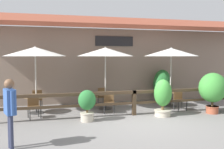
{
  "coord_description": "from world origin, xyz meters",
  "views": [
    {
      "loc": [
        -3.23,
        -7.9,
        2.28
      ],
      "look_at": [
        -0.77,
        1.44,
        1.56
      ],
      "focal_mm": 40.0,
      "sensor_mm": 36.0,
      "label": 1
    }
  ],
  "objects_px": {
    "patio_umbrella_middle": "(105,52)",
    "chair_far_wallside": "(163,93)",
    "potted_plant_entrance_palm": "(163,97)",
    "chair_far_streetside": "(179,99)",
    "patio_umbrella_near": "(35,52)",
    "chair_middle_streetside": "(109,101)",
    "dining_table_near": "(36,99)",
    "dining_table_far": "(170,94)",
    "potted_plant_tall_tropical": "(213,89)",
    "potted_plant_corner_fern": "(162,85)",
    "chair_near_streetside": "(34,105)",
    "dining_table_middle": "(105,96)",
    "chair_near_wallside": "(37,98)",
    "potted_plant_broad_leaf": "(87,104)",
    "patio_umbrella_far": "(171,52)",
    "pedestrian": "(10,104)",
    "chair_middle_wallside": "(101,96)"
  },
  "relations": [
    {
      "from": "chair_near_streetside",
      "to": "chair_middle_streetside",
      "type": "height_order",
      "value": "same"
    },
    {
      "from": "potted_plant_tall_tropical",
      "to": "chair_far_streetside",
      "type": "bearing_deg",
      "value": 135.38
    },
    {
      "from": "patio_umbrella_middle",
      "to": "potted_plant_tall_tropical",
      "type": "bearing_deg",
      "value": -25.78
    },
    {
      "from": "chair_near_streetside",
      "to": "dining_table_near",
      "type": "bearing_deg",
      "value": 72.51
    },
    {
      "from": "dining_table_middle",
      "to": "pedestrian",
      "type": "bearing_deg",
      "value": -130.08
    },
    {
      "from": "chair_middle_streetside",
      "to": "chair_far_streetside",
      "type": "height_order",
      "value": "same"
    },
    {
      "from": "dining_table_near",
      "to": "dining_table_far",
      "type": "xyz_separation_m",
      "value": [
        5.84,
        -0.1,
        0.0
      ]
    },
    {
      "from": "dining_table_middle",
      "to": "chair_near_wallside",
      "type": "bearing_deg",
      "value": 165.9
    },
    {
      "from": "chair_middle_wallside",
      "to": "potted_plant_tall_tropical",
      "type": "distance_m",
      "value": 4.77
    },
    {
      "from": "dining_table_far",
      "to": "patio_umbrella_middle",
      "type": "bearing_deg",
      "value": 176.83
    },
    {
      "from": "dining_table_middle",
      "to": "potted_plant_entrance_palm",
      "type": "relative_size",
      "value": 0.76
    },
    {
      "from": "patio_umbrella_near",
      "to": "dining_table_near",
      "type": "bearing_deg",
      "value": 90.0
    },
    {
      "from": "dining_table_middle",
      "to": "patio_umbrella_far",
      "type": "relative_size",
      "value": 0.4
    },
    {
      "from": "chair_middle_wallside",
      "to": "potted_plant_entrance_palm",
      "type": "relative_size",
      "value": 0.6
    },
    {
      "from": "dining_table_near",
      "to": "potted_plant_broad_leaf",
      "type": "distance_m",
      "value": 2.49
    },
    {
      "from": "chair_middle_wallside",
      "to": "dining_table_far",
      "type": "xyz_separation_m",
      "value": [
        3.02,
        -0.89,
        0.1
      ]
    },
    {
      "from": "chair_far_wallside",
      "to": "potted_plant_entrance_palm",
      "type": "xyz_separation_m",
      "value": [
        -1.23,
        -2.45,
        0.28
      ]
    },
    {
      "from": "chair_near_streetside",
      "to": "chair_far_wallside",
      "type": "bearing_deg",
      "value": 0.72
    },
    {
      "from": "patio_umbrella_far",
      "to": "chair_far_wallside",
      "type": "bearing_deg",
      "value": 86.92
    },
    {
      "from": "chair_near_wallside",
      "to": "chair_middle_streetside",
      "type": "distance_m",
      "value": 3.18
    },
    {
      "from": "patio_umbrella_middle",
      "to": "chair_far_wallside",
      "type": "distance_m",
      "value": 3.68
    },
    {
      "from": "potted_plant_entrance_palm",
      "to": "pedestrian",
      "type": "xyz_separation_m",
      "value": [
        -5.11,
        -2.12,
        0.37
      ]
    },
    {
      "from": "chair_near_wallside",
      "to": "chair_far_wallside",
      "type": "height_order",
      "value": "same"
    },
    {
      "from": "potted_plant_broad_leaf",
      "to": "chair_far_wallside",
      "type": "bearing_deg",
      "value": 30.99
    },
    {
      "from": "patio_umbrella_middle",
      "to": "chair_far_streetside",
      "type": "relative_size",
      "value": 3.18
    },
    {
      "from": "chair_middle_streetside",
      "to": "chair_far_streetside",
      "type": "relative_size",
      "value": 1.0
    },
    {
      "from": "patio_umbrella_middle",
      "to": "chair_middle_streetside",
      "type": "height_order",
      "value": "patio_umbrella_middle"
    },
    {
      "from": "dining_table_near",
      "to": "patio_umbrella_middle",
      "type": "distance_m",
      "value": 3.41
    },
    {
      "from": "patio_umbrella_middle",
      "to": "potted_plant_corner_fern",
      "type": "xyz_separation_m",
      "value": [
        3.22,
        1.11,
        -1.61
      ]
    },
    {
      "from": "chair_far_wallside",
      "to": "potted_plant_entrance_palm",
      "type": "relative_size",
      "value": 0.6
    },
    {
      "from": "patio_umbrella_near",
      "to": "chair_middle_streetside",
      "type": "height_order",
      "value": "patio_umbrella_near"
    },
    {
      "from": "patio_umbrella_middle",
      "to": "patio_umbrella_far",
      "type": "bearing_deg",
      "value": -3.17
    },
    {
      "from": "dining_table_far",
      "to": "pedestrian",
      "type": "distance_m",
      "value": 7.35
    },
    {
      "from": "chair_near_wallside",
      "to": "potted_plant_broad_leaf",
      "type": "height_order",
      "value": "potted_plant_broad_leaf"
    },
    {
      "from": "chair_near_wallside",
      "to": "dining_table_middle",
      "type": "height_order",
      "value": "chair_near_wallside"
    },
    {
      "from": "dining_table_near",
      "to": "patio_umbrella_far",
      "type": "xyz_separation_m",
      "value": [
        5.84,
        -0.1,
        1.88
      ]
    },
    {
      "from": "chair_near_streetside",
      "to": "potted_plant_entrance_palm",
      "type": "xyz_separation_m",
      "value": [
        4.71,
        -0.95,
        0.28
      ]
    },
    {
      "from": "dining_table_near",
      "to": "dining_table_far",
      "type": "bearing_deg",
      "value": -0.94
    },
    {
      "from": "chair_middle_streetside",
      "to": "chair_far_wallside",
      "type": "relative_size",
      "value": 1.0
    },
    {
      "from": "patio_umbrella_middle",
      "to": "potted_plant_tall_tropical",
      "type": "xyz_separation_m",
      "value": [
        3.92,
        -1.89,
        -1.46
      ]
    },
    {
      "from": "potted_plant_tall_tropical",
      "to": "potted_plant_entrance_palm",
      "type": "xyz_separation_m",
      "value": [
        -2.11,
        0.09,
        -0.25
      ]
    },
    {
      "from": "dining_table_middle",
      "to": "chair_far_wallside",
      "type": "bearing_deg",
      "value": 12.01
    },
    {
      "from": "chair_near_streetside",
      "to": "chair_far_wallside",
      "type": "height_order",
      "value": "same"
    },
    {
      "from": "dining_table_near",
      "to": "chair_far_wallside",
      "type": "height_order",
      "value": "chair_far_wallside"
    },
    {
      "from": "patio_umbrella_middle",
      "to": "potted_plant_entrance_palm",
      "type": "xyz_separation_m",
      "value": [
        1.81,
        -1.8,
        -1.7
      ]
    },
    {
      "from": "chair_near_wallside",
      "to": "chair_far_streetside",
      "type": "bearing_deg",
      "value": 152.8
    },
    {
      "from": "patio_umbrella_middle",
      "to": "chair_middle_streetside",
      "type": "relative_size",
      "value": 3.18
    },
    {
      "from": "potted_plant_corner_fern",
      "to": "potted_plant_broad_leaf",
      "type": "bearing_deg",
      "value": -145.62
    },
    {
      "from": "chair_far_wallside",
      "to": "pedestrian",
      "type": "bearing_deg",
      "value": 44.43
    },
    {
      "from": "dining_table_near",
      "to": "chair_middle_wallside",
      "type": "relative_size",
      "value": 1.26
    }
  ]
}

